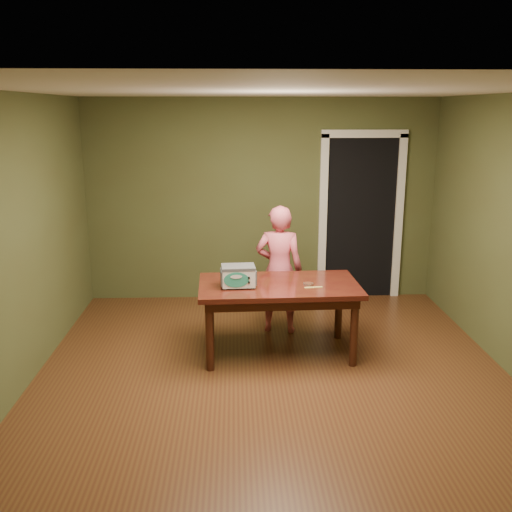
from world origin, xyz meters
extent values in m
plane|color=#573419|center=(0.00, 0.00, 0.00)|extent=(5.00, 5.00, 0.00)
cube|color=#49532C|center=(0.00, 2.50, 1.30)|extent=(4.50, 0.02, 2.60)
cube|color=#49532C|center=(0.00, -2.50, 1.30)|extent=(4.50, 0.02, 2.60)
cube|color=#49532C|center=(-2.25, 0.00, 1.30)|extent=(0.02, 5.00, 2.60)
cube|color=white|center=(0.00, 0.00, 2.60)|extent=(4.50, 5.00, 0.02)
cube|color=black|center=(1.30, 2.80, 1.05)|extent=(0.90, 0.60, 2.10)
cube|color=black|center=(1.30, 2.48, 1.05)|extent=(0.90, 0.02, 2.10)
cube|color=white|center=(0.80, 2.47, 1.05)|extent=(0.10, 0.06, 2.20)
cube|color=white|center=(1.80, 2.47, 1.05)|extent=(0.10, 0.06, 2.20)
cube|color=white|center=(1.30, 2.47, 2.15)|extent=(1.10, 0.06, 0.10)
cube|color=#38100C|center=(0.09, 0.66, 0.72)|extent=(1.63, 0.95, 0.05)
cube|color=#34170D|center=(0.09, 0.66, 0.65)|extent=(1.51, 0.83, 0.10)
cylinder|color=#34170D|center=(-0.60, 0.28, 0.35)|extent=(0.08, 0.08, 0.70)
cylinder|color=#34170D|center=(-0.62, 0.98, 0.35)|extent=(0.08, 0.08, 0.70)
cylinder|color=#34170D|center=(0.80, 0.33, 0.35)|extent=(0.08, 0.08, 0.70)
cylinder|color=#34170D|center=(0.78, 1.03, 0.35)|extent=(0.08, 0.08, 0.70)
cylinder|color=#4C4F54|center=(-0.45, 0.48, 0.76)|extent=(0.02, 0.02, 0.01)
cylinder|color=#4C4F54|center=(-0.46, 0.65, 0.76)|extent=(0.02, 0.02, 0.01)
cylinder|color=#4C4F54|center=(-0.18, 0.49, 0.76)|extent=(0.02, 0.02, 0.01)
cylinder|color=#4C4F54|center=(-0.19, 0.67, 0.76)|extent=(0.02, 0.02, 0.01)
cube|color=white|center=(-0.32, 0.57, 0.85)|extent=(0.33, 0.25, 0.18)
cube|color=#4C4F54|center=(-0.32, 0.57, 0.95)|extent=(0.34, 0.25, 0.03)
cube|color=#4C4F54|center=(-0.49, 0.56, 0.85)|extent=(0.03, 0.21, 0.14)
cube|color=#4C4F54|center=(-0.15, 0.58, 0.85)|extent=(0.03, 0.21, 0.14)
ellipsoid|color=teal|center=(-0.34, 0.45, 0.85)|extent=(0.24, 0.02, 0.15)
cylinder|color=black|center=(-0.22, 0.46, 0.87)|extent=(0.02, 0.01, 0.02)
cylinder|color=black|center=(-0.22, 0.46, 0.83)|extent=(0.02, 0.01, 0.02)
cylinder|color=silver|center=(0.38, 0.60, 0.76)|extent=(0.10, 0.10, 0.02)
cylinder|color=#452117|center=(0.38, 0.60, 0.77)|extent=(0.09, 0.09, 0.01)
cube|color=#E3CB62|center=(0.42, 0.50, 0.75)|extent=(0.18, 0.04, 0.01)
imported|color=#D55769|center=(0.14, 1.28, 0.72)|extent=(0.58, 0.43, 1.44)
camera|label=1|loc=(-0.35, -4.80, 2.45)|focal=40.00mm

